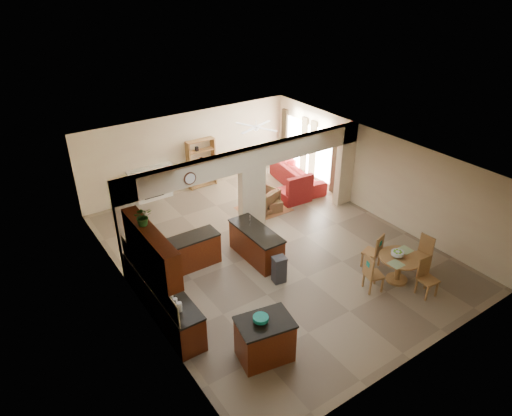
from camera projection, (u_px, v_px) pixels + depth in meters
floor at (271, 249)px, 13.20m from camera, size 10.00×10.00×0.00m
ceiling at (273, 159)px, 11.86m from camera, size 10.00×10.00×0.00m
wall_back at (190, 151)px, 16.16m from camera, size 8.00×0.00×8.00m
wall_front at (422, 308)px, 8.90m from camera, size 8.00×0.00×8.00m
wall_left at (132, 253)px, 10.56m from camera, size 0.00×10.00×10.00m
wall_right at (374, 173)px, 14.50m from camera, size 0.00×10.00×10.00m
partition_left_pier at (129, 230)px, 11.43m from camera, size 0.60×0.25×2.80m
partition_center_pier at (252, 202)px, 13.40m from camera, size 0.80×0.25×2.20m
partition_right_pier at (345, 165)px, 15.07m from camera, size 0.60×0.25×2.80m
partition_header at (252, 158)px, 12.73m from camera, size 8.00×0.25×0.60m
kitchen_counter at (170, 280)px, 11.19m from camera, size 2.52×3.29×1.48m
upper_cabinets at (151, 248)px, 9.82m from camera, size 0.35×2.40×0.90m
peninsula at (256, 244)px, 12.60m from camera, size 0.70×1.85×0.91m
wall_clock at (190, 178)px, 11.66m from camera, size 0.34×0.03×0.34m
rug at (264, 209)px, 15.31m from camera, size 1.60×1.30×0.01m
fireplace at (151, 184)px, 15.63m from camera, size 1.60×0.35×1.20m
shelving_unit at (201, 163)px, 16.44m from camera, size 1.00×0.32×1.80m
window_a at (324, 156)px, 16.25m from camera, size 0.02×0.90×1.90m
window_b at (295, 142)px, 17.48m from camera, size 0.02×0.90×1.90m
glazed_door at (309, 153)px, 16.94m from camera, size 0.02×0.70×2.10m
drape_a_left at (335, 162)px, 15.79m from camera, size 0.10×0.28×2.30m
drape_a_right at (313, 151)px, 16.66m from camera, size 0.10×0.28×2.30m
drape_b_left at (304, 147)px, 17.03m from camera, size 0.10×0.28×2.30m
drape_b_right at (284, 138)px, 17.90m from camera, size 0.10×0.28×2.30m
ceiling_fan at (256, 127)px, 14.89m from camera, size 1.00×1.00×0.10m
kitchen_island at (265, 339)px, 9.40m from camera, size 1.26×1.00×0.98m
teal_bowl at (261, 320)px, 9.11m from camera, size 0.32×0.32×0.15m
trash_can at (279, 270)px, 11.73m from camera, size 0.36×0.32×0.68m
dining_table at (399, 265)px, 11.69m from camera, size 1.08×1.08×0.74m
fruit_bowl at (397, 254)px, 11.54m from camera, size 0.32×0.32×0.17m
sofa at (297, 175)px, 16.79m from camera, size 2.70×1.41×0.75m
chaise at (293, 195)px, 15.79m from camera, size 1.07×0.89×0.41m
armchair at (263, 200)px, 15.05m from camera, size 1.06×1.07×0.78m
ottoman at (273, 206)px, 15.13m from camera, size 0.58×0.58×0.37m
plant at (143, 216)px, 9.67m from camera, size 0.45×0.41×0.43m
chair_north at (375, 250)px, 12.16m from camera, size 0.52×0.52×1.02m
chair_east at (423, 252)px, 12.09m from camera, size 0.44×0.44×1.02m
chair_south at (426, 275)px, 11.22m from camera, size 0.45×0.45×1.02m
chair_west at (371, 272)px, 11.31m from camera, size 0.52×0.52×1.02m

